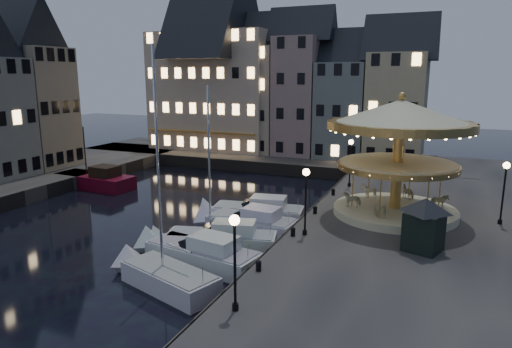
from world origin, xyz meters
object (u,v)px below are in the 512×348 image
at_px(streetlamp_c, 350,156).
at_px(motorboat_a, 163,277).
at_px(bollard_c, 315,209).
at_px(bollard_b, 293,231).
at_px(red_fishing_boat, 96,181).
at_px(streetlamp_a, 235,249).
at_px(streetlamp_b, 306,192).
at_px(motorboat_d, 247,223).
at_px(carousel, 400,136).
at_px(ticket_kiosk, 425,215).
at_px(motorboat_e, 253,212).
at_px(streetlamp_d, 504,184).
at_px(bollard_a, 259,265).
at_px(motorboat_c, 215,240).
at_px(bollard_d, 333,192).
at_px(motorboat_b, 197,253).

height_order(streetlamp_c, motorboat_a, motorboat_a).
bearing_deg(streetlamp_c, bollard_c, -93.81).
relative_size(bollard_b, red_fishing_boat, 0.07).
relative_size(streetlamp_a, red_fishing_boat, 0.49).
bearing_deg(streetlamp_b, bollard_c, 97.59).
bearing_deg(bollard_b, motorboat_d, 146.30).
bearing_deg(carousel, motorboat_a, -127.34).
bearing_deg(streetlamp_c, ticket_kiosk, -62.97).
distance_m(streetlamp_a, red_fishing_boat, 30.51).
bearing_deg(motorboat_e, streetlamp_c, 56.36).
relative_size(bollard_b, carousel, 0.06).
height_order(bollard_b, red_fishing_boat, red_fishing_boat).
relative_size(carousel, ticket_kiosk, 2.83).
bearing_deg(motorboat_d, red_fishing_boat, 162.24).
bearing_deg(streetlamp_d, motorboat_e, -173.37).
distance_m(streetlamp_a, bollard_b, 9.82).
bearing_deg(streetlamp_a, bollard_a, 98.53).
bearing_deg(motorboat_c, streetlamp_d, 26.66).
relative_size(bollard_a, motorboat_c, 0.05).
bearing_deg(streetlamp_a, ticket_kiosk, 55.96).
bearing_deg(ticket_kiosk, streetlamp_b, -179.08).
xyz_separation_m(motorboat_e, ticket_kiosk, (12.46, -4.92, 2.70)).
height_order(bollard_c, motorboat_d, motorboat_d).
relative_size(streetlamp_a, ticket_kiosk, 1.21).
bearing_deg(bollard_b, bollard_d, 90.00).
distance_m(streetlamp_d, bollard_c, 12.40).
distance_m(bollard_b, motorboat_b, 5.92).
bearing_deg(motorboat_d, streetlamp_a, -68.04).
relative_size(bollard_b, motorboat_c, 0.05).
bearing_deg(motorboat_b, carousel, 45.26).
relative_size(bollard_b, motorboat_e, 0.07).
bearing_deg(bollard_c, streetlamp_d, 11.86).
relative_size(bollard_c, motorboat_c, 0.05).
relative_size(streetlamp_c, bollard_d, 7.32).
xyz_separation_m(streetlamp_a, streetlamp_b, (0.00, 10.00, 0.00)).
relative_size(motorboat_c, ticket_kiosk, 3.08).
distance_m(bollard_a, carousel, 14.45).
relative_size(bollard_b, ticket_kiosk, 0.17).
relative_size(streetlamp_a, motorboat_a, 0.37).
bearing_deg(motorboat_e, bollard_a, -65.47).
xyz_separation_m(streetlamp_a, motorboat_d, (-5.02, 12.45, -3.38)).
height_order(motorboat_a, motorboat_c, motorboat_a).
bearing_deg(streetlamp_d, bollard_d, 165.85).
relative_size(bollard_c, bollard_d, 1.00).
bearing_deg(motorboat_d, bollard_c, 24.93).
bearing_deg(ticket_kiosk, motorboat_b, -162.36).
bearing_deg(motorboat_b, streetlamp_b, 34.91).
height_order(streetlamp_b, motorboat_c, motorboat_c).
height_order(streetlamp_b, motorboat_a, motorboat_a).
distance_m(motorboat_a, motorboat_b, 3.28).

